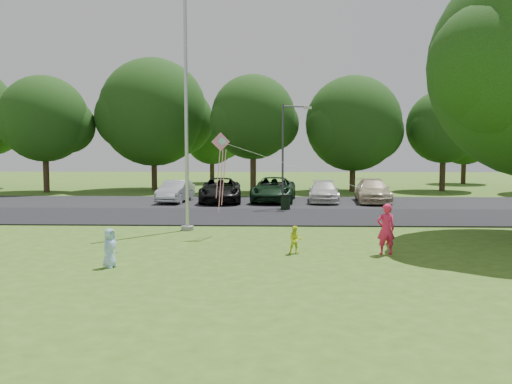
{
  "coord_description": "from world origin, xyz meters",
  "views": [
    {
      "loc": [
        -0.18,
        -14.37,
        3.12
      ],
      "look_at": [
        -0.76,
        4.0,
        1.6
      ],
      "focal_mm": 35.0,
      "sensor_mm": 36.0,
      "label": 1
    }
  ],
  "objects_px": {
    "flagpole": "(186,124)",
    "street_lamp": "(287,146)",
    "trash_can": "(285,203)",
    "woman": "(386,229)",
    "kite": "(223,154)",
    "child_yellow": "(295,240)",
    "child_blue": "(110,248)"
  },
  "relations": [
    {
      "from": "street_lamp",
      "to": "woman",
      "type": "height_order",
      "value": "street_lamp"
    },
    {
      "from": "flagpole",
      "to": "kite",
      "type": "xyz_separation_m",
      "value": [
        1.57,
        -1.44,
        -1.16
      ]
    },
    {
      "from": "woman",
      "to": "trash_can",
      "type": "bearing_deg",
      "value": -83.92
    },
    {
      "from": "flagpole",
      "to": "woman",
      "type": "xyz_separation_m",
      "value": [
        6.76,
        -4.4,
        -3.4
      ]
    },
    {
      "from": "trash_can",
      "to": "kite",
      "type": "relative_size",
      "value": 0.15
    },
    {
      "from": "trash_can",
      "to": "kite",
      "type": "height_order",
      "value": "kite"
    },
    {
      "from": "child_yellow",
      "to": "kite",
      "type": "height_order",
      "value": "kite"
    },
    {
      "from": "trash_can",
      "to": "kite",
      "type": "bearing_deg",
      "value": -107.02
    },
    {
      "from": "trash_can",
      "to": "woman",
      "type": "relative_size",
      "value": 0.55
    },
    {
      "from": "flagpole",
      "to": "street_lamp",
      "type": "relative_size",
      "value": 1.79
    },
    {
      "from": "child_blue",
      "to": "street_lamp",
      "type": "bearing_deg",
      "value": -0.75
    },
    {
      "from": "child_blue",
      "to": "flagpole",
      "type": "bearing_deg",
      "value": 10.85
    },
    {
      "from": "flagpole",
      "to": "child_blue",
      "type": "relative_size",
      "value": 9.52
    },
    {
      "from": "trash_can",
      "to": "woman",
      "type": "bearing_deg",
      "value": -76.14
    },
    {
      "from": "woman",
      "to": "child_yellow",
      "type": "bearing_deg",
      "value": -7.5
    },
    {
      "from": "child_blue",
      "to": "kite",
      "type": "distance_m",
      "value": 6.07
    },
    {
      "from": "woman",
      "to": "child_blue",
      "type": "bearing_deg",
      "value": 6.14
    },
    {
      "from": "street_lamp",
      "to": "trash_can",
      "type": "height_order",
      "value": "street_lamp"
    },
    {
      "from": "trash_can",
      "to": "child_blue",
      "type": "bearing_deg",
      "value": -111.32
    },
    {
      "from": "flagpole",
      "to": "kite",
      "type": "relative_size",
      "value": 1.78
    },
    {
      "from": "trash_can",
      "to": "woman",
      "type": "distance_m",
      "value": 11.36
    },
    {
      "from": "child_yellow",
      "to": "kite",
      "type": "bearing_deg",
      "value": 125.88
    },
    {
      "from": "trash_can",
      "to": "child_blue",
      "type": "distance_m",
      "value": 13.9
    },
    {
      "from": "child_blue",
      "to": "kite",
      "type": "xyz_separation_m",
      "value": [
        2.59,
        4.89,
        2.49
      ]
    },
    {
      "from": "trash_can",
      "to": "child_yellow",
      "type": "bearing_deg",
      "value": -89.99
    },
    {
      "from": "trash_can",
      "to": "kite",
      "type": "distance_m",
      "value": 8.81
    },
    {
      "from": "woman",
      "to": "flagpole",
      "type": "bearing_deg",
      "value": -40.87
    },
    {
      "from": "flagpole",
      "to": "woman",
      "type": "relative_size",
      "value": 6.5
    },
    {
      "from": "flagpole",
      "to": "street_lamp",
      "type": "distance_m",
      "value": 8.38
    },
    {
      "from": "street_lamp",
      "to": "trash_can",
      "type": "relative_size",
      "value": 6.67
    },
    {
      "from": "woman",
      "to": "child_yellow",
      "type": "relative_size",
      "value": 1.8
    },
    {
      "from": "flagpole",
      "to": "street_lamp",
      "type": "bearing_deg",
      "value": 60.41
    }
  ]
}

